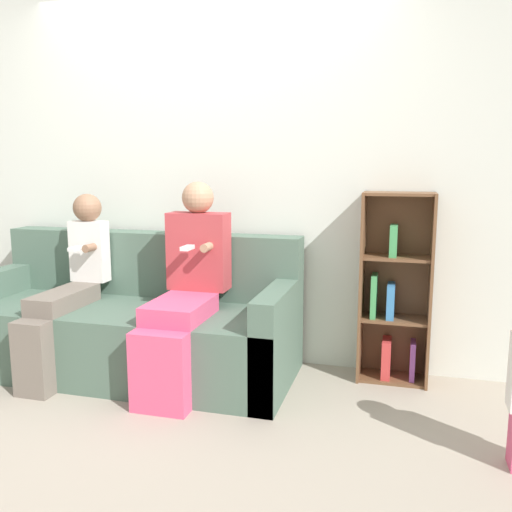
{
  "coord_description": "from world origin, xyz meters",
  "views": [
    {
      "loc": [
        1.33,
        -2.59,
        1.36
      ],
      "look_at": [
        0.46,
        0.57,
        0.8
      ],
      "focal_mm": 38.0,
      "sensor_mm": 36.0,
      "label": 1
    }
  ],
  "objects_px": {
    "adult_seated": "(186,284)",
    "bookshelf": "(394,294)",
    "couch": "(133,325)",
    "child_seated": "(68,284)"
  },
  "relations": [
    {
      "from": "couch",
      "to": "adult_seated",
      "type": "distance_m",
      "value": 0.57
    },
    {
      "from": "couch",
      "to": "bookshelf",
      "type": "relative_size",
      "value": 1.8
    },
    {
      "from": "adult_seated",
      "to": "bookshelf",
      "type": "height_order",
      "value": "adult_seated"
    },
    {
      "from": "couch",
      "to": "child_seated",
      "type": "relative_size",
      "value": 1.84
    },
    {
      "from": "adult_seated",
      "to": "bookshelf",
      "type": "xyz_separation_m",
      "value": [
        1.22,
        0.45,
        -0.09
      ]
    },
    {
      "from": "couch",
      "to": "bookshelf",
      "type": "distance_m",
      "value": 1.71
    },
    {
      "from": "couch",
      "to": "adult_seated",
      "type": "xyz_separation_m",
      "value": [
        0.44,
        -0.13,
        0.34
      ]
    },
    {
      "from": "adult_seated",
      "to": "bookshelf",
      "type": "relative_size",
      "value": 1.05
    },
    {
      "from": "child_seated",
      "to": "bookshelf",
      "type": "distance_m",
      "value": 2.09
    },
    {
      "from": "child_seated",
      "to": "bookshelf",
      "type": "relative_size",
      "value": 0.98
    }
  ]
}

